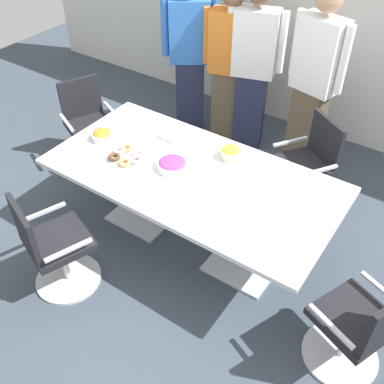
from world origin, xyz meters
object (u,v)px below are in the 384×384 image
(office_chair_2, at_px, (358,329))
(snack_bowl_candy_mix, at_px, (172,164))
(office_chair_3, at_px, (306,169))
(person_standing_2, at_px, (253,67))
(snack_bowl_chips_yellow, at_px, (231,152))
(napkin_pile, at_px, (171,135))
(person_standing_0, at_px, (190,54))
(person_standing_1, at_px, (230,65))
(person_standing_3, at_px, (314,81))
(office_chair_1, at_px, (53,249))
(conference_table, at_px, (192,185))
(donut_platter, at_px, (126,156))
(office_chair_0, at_px, (90,128))
(snack_bowl_chips_orange, at_px, (102,135))

(office_chair_2, height_order, snack_bowl_candy_mix, office_chair_2)
(office_chair_3, height_order, snack_bowl_candy_mix, office_chair_3)
(snack_bowl_candy_mix, bearing_deg, person_standing_2, 96.01)
(person_standing_2, distance_m, snack_bowl_chips_yellow, 1.38)
(snack_bowl_chips_yellow, relative_size, napkin_pile, 1.11)
(office_chair_3, xyz_separation_m, snack_bowl_candy_mix, (-0.78, -1.06, 0.39))
(person_standing_0, bearing_deg, person_standing_1, 151.01)
(person_standing_3, relative_size, snack_bowl_chips_yellow, 10.82)
(office_chair_2, height_order, person_standing_1, person_standing_1)
(napkin_pile, bearing_deg, snack_bowl_candy_mix, -52.45)
(office_chair_1, relative_size, office_chair_2, 1.00)
(conference_table, bearing_deg, snack_bowl_chips_yellow, 67.16)
(donut_platter, bearing_deg, conference_table, 13.35)
(office_chair_0, relative_size, person_standing_0, 0.51)
(office_chair_3, xyz_separation_m, snack_bowl_chips_yellow, (-0.46, -0.67, 0.40))
(person_standing_0, height_order, napkin_pile, person_standing_0)
(conference_table, distance_m, person_standing_1, 1.76)
(person_standing_2, height_order, snack_bowl_candy_mix, person_standing_2)
(person_standing_0, xyz_separation_m, snack_bowl_chips_yellow, (1.26, -1.21, -0.12))
(office_chair_0, relative_size, snack_bowl_chips_orange, 4.92)
(office_chair_0, distance_m, office_chair_1, 1.74)
(person_standing_0, bearing_deg, office_chair_1, 65.78)
(office_chair_1, bearing_deg, office_chair_0, 145.17)
(office_chair_3, height_order, snack_bowl_chips_orange, office_chair_3)
(snack_bowl_chips_yellow, distance_m, napkin_pile, 0.61)
(person_standing_1, distance_m, donut_platter, 1.77)
(person_standing_1, bearing_deg, office_chair_3, 141.01)
(office_chair_0, xyz_separation_m, office_chair_3, (2.20, 0.64, 0.00))
(office_chair_1, bearing_deg, person_standing_1, 110.75)
(snack_bowl_chips_yellow, relative_size, snack_bowl_chips_orange, 0.94)
(office_chair_3, bearing_deg, napkin_pile, 66.84)
(office_chair_2, distance_m, napkin_pile, 2.20)
(person_standing_1, relative_size, person_standing_2, 0.96)
(person_standing_2, bearing_deg, office_chair_1, 67.63)
(snack_bowl_chips_yellow, bearing_deg, person_standing_3, 81.85)
(snack_bowl_candy_mix, height_order, napkin_pile, snack_bowl_candy_mix)
(office_chair_0, xyz_separation_m, person_standing_2, (1.25, 1.25, 0.54))
(office_chair_2, xyz_separation_m, person_standing_3, (-1.26, 2.01, 0.59))
(office_chair_0, distance_m, person_standing_2, 1.85)
(office_chair_2, bearing_deg, napkin_pile, 93.25)
(office_chair_2, distance_m, person_standing_0, 3.38)
(office_chair_2, distance_m, donut_platter, 2.22)
(office_chair_2, xyz_separation_m, snack_bowl_chips_yellow, (-1.44, 0.75, 0.40))
(snack_bowl_chips_yellow, height_order, snack_bowl_candy_mix, snack_bowl_chips_yellow)
(office_chair_2, distance_m, snack_bowl_chips_orange, 2.59)
(napkin_pile, bearing_deg, person_standing_3, 58.59)
(office_chair_3, distance_m, snack_bowl_chips_yellow, 0.91)
(conference_table, distance_m, person_standing_0, 1.94)
(person_standing_2, distance_m, snack_bowl_candy_mix, 1.70)
(snack_bowl_candy_mix, bearing_deg, person_standing_0, 120.27)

